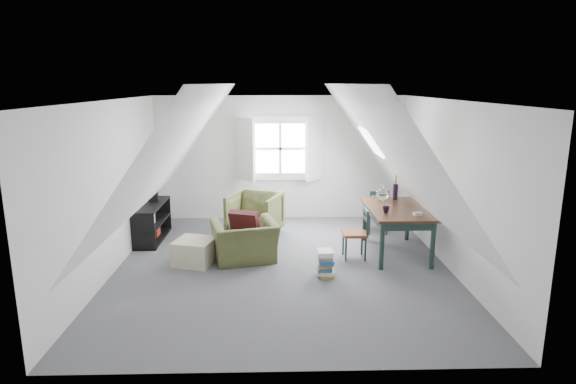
{
  "coord_description": "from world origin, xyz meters",
  "views": [
    {
      "loc": [
        -0.11,
        -6.91,
        2.73
      ],
      "look_at": [
        0.1,
        0.6,
        1.03
      ],
      "focal_mm": 30.0,
      "sensor_mm": 36.0,
      "label": 1
    }
  ],
  "objects_px": {
    "armchair_far": "(255,235)",
    "dining_table": "(397,214)",
    "armchair_near": "(245,260)",
    "dining_chair_near": "(357,233)",
    "magazine_stack": "(326,263)",
    "media_shelf": "(151,224)",
    "ottoman": "(195,252)",
    "dining_chair_far": "(377,210)"
  },
  "relations": [
    {
      "from": "ottoman",
      "to": "dining_chair_far",
      "type": "distance_m",
      "value": 3.46
    },
    {
      "from": "dining_chair_far",
      "to": "dining_chair_near",
      "type": "relative_size",
      "value": 1.04
    },
    {
      "from": "dining_chair_near",
      "to": "dining_table",
      "type": "bearing_deg",
      "value": 114.22
    },
    {
      "from": "dining_chair_far",
      "to": "media_shelf",
      "type": "height_order",
      "value": "dining_chair_far"
    },
    {
      "from": "media_shelf",
      "to": "magazine_stack",
      "type": "bearing_deg",
      "value": -26.92
    },
    {
      "from": "armchair_far",
      "to": "magazine_stack",
      "type": "bearing_deg",
      "value": -40.25
    },
    {
      "from": "ottoman",
      "to": "magazine_stack",
      "type": "bearing_deg",
      "value": -15.74
    },
    {
      "from": "magazine_stack",
      "to": "ottoman",
      "type": "bearing_deg",
      "value": 164.26
    },
    {
      "from": "armchair_far",
      "to": "dining_chair_near",
      "type": "relative_size",
      "value": 1.08
    },
    {
      "from": "armchair_far",
      "to": "armchair_near",
      "type": "bearing_deg",
      "value": -74.88
    },
    {
      "from": "dining_chair_near",
      "to": "dining_chair_far",
      "type": "bearing_deg",
      "value": 163.62
    },
    {
      "from": "ottoman",
      "to": "dining_chair_near",
      "type": "relative_size",
      "value": 0.71
    },
    {
      "from": "media_shelf",
      "to": "dining_table",
      "type": "bearing_deg",
      "value": -7.45
    },
    {
      "from": "ottoman",
      "to": "magazine_stack",
      "type": "distance_m",
      "value": 2.05
    },
    {
      "from": "armchair_near",
      "to": "dining_chair_near",
      "type": "relative_size",
      "value": 1.2
    },
    {
      "from": "media_shelf",
      "to": "magazine_stack",
      "type": "distance_m",
      "value": 3.41
    },
    {
      "from": "dining_chair_near",
      "to": "magazine_stack",
      "type": "height_order",
      "value": "dining_chair_near"
    },
    {
      "from": "armchair_near",
      "to": "armchair_far",
      "type": "xyz_separation_m",
      "value": [
        0.11,
        1.27,
        0.0
      ]
    },
    {
      "from": "armchair_near",
      "to": "ottoman",
      "type": "bearing_deg",
      "value": -5.86
    },
    {
      "from": "armchair_near",
      "to": "dining_chair_far",
      "type": "relative_size",
      "value": 1.15
    },
    {
      "from": "media_shelf",
      "to": "armchair_far",
      "type": "bearing_deg",
      "value": 10.06
    },
    {
      "from": "dining_chair_far",
      "to": "armchair_far",
      "type": "bearing_deg",
      "value": -15.79
    },
    {
      "from": "dining_chair_near",
      "to": "magazine_stack",
      "type": "bearing_deg",
      "value": -29.22
    },
    {
      "from": "dining_chair_near",
      "to": "magazine_stack",
      "type": "distance_m",
      "value": 0.95
    },
    {
      "from": "armchair_near",
      "to": "dining_table",
      "type": "relative_size",
      "value": 0.63
    },
    {
      "from": "armchair_near",
      "to": "magazine_stack",
      "type": "distance_m",
      "value": 1.4
    },
    {
      "from": "magazine_stack",
      "to": "media_shelf",
      "type": "bearing_deg",
      "value": 149.53
    },
    {
      "from": "armchair_far",
      "to": "dining_table",
      "type": "relative_size",
      "value": 0.57
    },
    {
      "from": "dining_table",
      "to": "media_shelf",
      "type": "relative_size",
      "value": 1.22
    },
    {
      "from": "ottoman",
      "to": "media_shelf",
      "type": "bearing_deg",
      "value": 129.41
    },
    {
      "from": "armchair_near",
      "to": "dining_chair_near",
      "type": "bearing_deg",
      "value": 167.26
    },
    {
      "from": "armchair_far",
      "to": "ottoman",
      "type": "xyz_separation_m",
      "value": [
        -0.87,
        -1.38,
        0.19
      ]
    },
    {
      "from": "armchair_near",
      "to": "dining_table",
      "type": "height_order",
      "value": "dining_table"
    },
    {
      "from": "armchair_near",
      "to": "magazine_stack",
      "type": "xyz_separation_m",
      "value": [
        1.21,
        -0.67,
        0.19
      ]
    },
    {
      "from": "armchair_far",
      "to": "magazine_stack",
      "type": "distance_m",
      "value": 2.24
    },
    {
      "from": "dining_table",
      "to": "dining_chair_far",
      "type": "height_order",
      "value": "dining_chair_far"
    },
    {
      "from": "armchair_far",
      "to": "media_shelf",
      "type": "distance_m",
      "value": 1.87
    },
    {
      "from": "dining_table",
      "to": "dining_chair_far",
      "type": "distance_m",
      "value": 1.12
    },
    {
      "from": "ottoman",
      "to": "armchair_near",
      "type": "bearing_deg",
      "value": 8.62
    },
    {
      "from": "magazine_stack",
      "to": "dining_table",
      "type": "bearing_deg",
      "value": 36.43
    },
    {
      "from": "dining_table",
      "to": "armchair_far",
      "type": "bearing_deg",
      "value": 159.59
    },
    {
      "from": "dining_table",
      "to": "dining_chair_near",
      "type": "distance_m",
      "value": 0.75
    }
  ]
}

